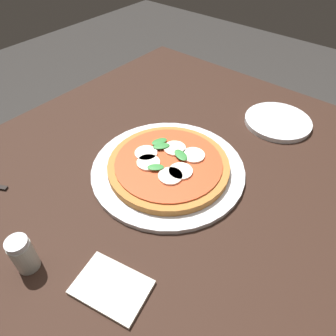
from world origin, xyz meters
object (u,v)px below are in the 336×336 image
pepper_shaker (23,254)px  plate_white (278,122)px  pizza (169,165)px  napkin (112,287)px  serving_tray (168,169)px  dining_table (203,207)px

pepper_shaker → plate_white: bearing=-102.4°
pizza → pepper_shaker: pepper_shaker is taller
pizza → plate_white: 0.38m
plate_white → napkin: 0.65m
plate_white → pepper_shaker: bearing=77.6°
serving_tray → pepper_shaker: (0.04, 0.36, 0.03)m
dining_table → pizza: size_ratio=4.02×
dining_table → serving_tray: (0.09, 0.04, 0.11)m
plate_white → pepper_shaker: 0.74m
pizza → plate_white: pizza is taller
pizza → napkin: 0.31m
dining_table → pepper_shaker: (0.13, 0.40, 0.14)m
dining_table → plate_white: bearing=-95.5°
serving_tray → dining_table: bearing=-157.8°
dining_table → pizza: bearing=23.9°
serving_tray → napkin: bearing=111.2°
serving_tray → pepper_shaker: size_ratio=4.70×
plate_white → napkin: (0.01, 0.65, -0.00)m
dining_table → plate_white: plate_white is taller
serving_tray → pizza: pizza is taller
dining_table → plate_white: (-0.03, -0.32, 0.11)m
serving_tray → plate_white: bearing=-108.5°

